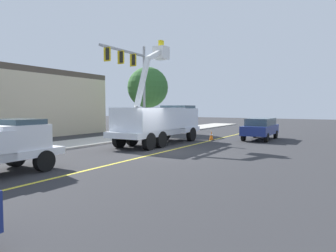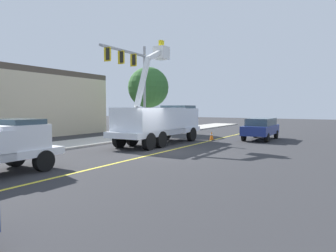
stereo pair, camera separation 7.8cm
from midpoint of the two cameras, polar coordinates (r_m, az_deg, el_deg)
ground at (r=17.36m, az=-0.58°, el=-4.84°), size 120.00×120.00×0.00m
sidewalk_far_side at (r=21.90m, az=-16.87°, el=-3.11°), size 60.11×7.49×0.12m
lane_centre_stripe at (r=17.36m, az=-0.58°, el=-4.82°), size 49.90×3.41×0.01m
utility_bucket_truck at (r=20.84m, az=-1.71°, el=1.02°), size 8.34×3.03×7.41m
passing_minivan at (r=24.82m, az=17.04°, el=-0.25°), size 4.91×2.21×1.69m
traffic_cone_mid_front at (r=23.51m, az=8.12°, el=-1.84°), size 0.40×0.40×0.72m
traffic_signal_mast at (r=24.92m, az=-6.91°, el=10.10°), size 5.51×0.77×7.75m
street_tree_right at (r=31.13m, az=-3.92°, el=7.27°), size 4.16×4.16×6.69m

